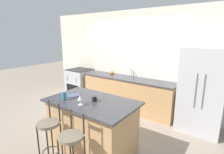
# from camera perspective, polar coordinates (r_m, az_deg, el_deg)

# --- Properties ---
(ground_plane) EXTENTS (18.00, 18.00, 0.00)m
(ground_plane) POSITION_cam_1_polar(r_m,az_deg,el_deg) (4.82, 2.68, -11.51)
(ground_plane) COLOR gray
(wall_back) EXTENTS (6.00, 0.07, 2.70)m
(wall_back) POSITION_cam_1_polar(r_m,az_deg,el_deg) (4.97, 6.90, 5.46)
(wall_back) COLOR beige
(wall_back) RESTS_ON ground_plane
(back_counter) EXTENTS (2.69, 0.62, 0.91)m
(back_counter) POSITION_cam_1_polar(r_m,az_deg,el_deg) (4.93, 4.96, -5.28)
(back_counter) COLOR tan
(back_counter) RESTS_ON ground_plane
(sink_faucet) EXTENTS (0.02, 0.13, 0.22)m
(sink_faucet) POSITION_cam_1_polar(r_m,az_deg,el_deg) (4.93, 6.20, 1.80)
(sink_faucet) COLOR #ADAFB5
(sink_faucet) RESTS_ON back_counter
(kitchen_island) EXTENTS (1.58, 0.96, 0.93)m
(kitchen_island) POSITION_cam_1_polar(r_m,az_deg,el_deg) (3.28, -6.50, -15.23)
(kitchen_island) COLOR tan
(kitchen_island) RESTS_ON ground_plane
(refrigerator) EXTENTS (0.86, 0.72, 1.81)m
(refrigerator) POSITION_cam_1_polar(r_m,az_deg,el_deg) (4.14, 27.27, -3.96)
(refrigerator) COLOR #BCBCC1
(refrigerator) RESTS_ON ground_plane
(oven_range) EXTENTS (0.73, 0.70, 0.94)m
(oven_range) POSITION_cam_1_polar(r_m,az_deg,el_deg) (5.94, -10.42, -1.98)
(oven_range) COLOR #B7B7BC
(oven_range) RESTS_ON ground_plane
(bar_stool_near) EXTENTS (0.34, 0.34, 1.03)m
(bar_stool_near) POSITION_cam_1_polar(r_m,az_deg,el_deg) (3.02, -19.74, -16.17)
(bar_stool_near) COLOR #332D28
(bar_stool_near) RESTS_ON ground_plane
(bar_stool_far) EXTENTS (0.34, 0.34, 1.03)m
(bar_stool_far) POSITION_cam_1_polar(r_m,az_deg,el_deg) (2.62, -12.99, -20.70)
(bar_stool_far) COLOR #332D28
(bar_stool_far) RESTS_ON ground_plane
(dinner_plate) EXTENTS (0.26, 0.26, 0.02)m
(dinner_plate) POSITION_cam_1_polar(r_m,az_deg,el_deg) (3.39, -12.44, -5.74)
(dinner_plate) COLOR #425170
(dinner_plate) RESTS_ON kitchen_island
(wine_glass) EXTENTS (0.08, 0.08, 0.17)m
(wine_glass) POSITION_cam_1_polar(r_m,az_deg,el_deg) (2.89, -10.37, -6.66)
(wine_glass) COLOR white
(wine_glass) RESTS_ON kitchen_island
(coffee_mug) EXTENTS (0.12, 0.09, 0.09)m
(coffee_mug) POSITION_cam_1_polar(r_m,az_deg,el_deg) (3.04, -5.80, -7.08)
(coffee_mug) COLOR #232326
(coffee_mug) RESTS_ON kitchen_island
(tumbler_cup) EXTENTS (0.07, 0.07, 0.15)m
(tumbler_cup) POSITION_cam_1_polar(r_m,az_deg,el_deg) (3.18, -15.39, -5.98)
(tumbler_cup) COLOR teal
(tumbler_cup) RESTS_ON kitchen_island
(pumpkin_decoration) EXTENTS (0.12, 0.12, 0.12)m
(pumpkin_decoration) POSITION_cam_1_polar(r_m,az_deg,el_deg) (5.17, 0.03, 1.41)
(pumpkin_decoration) COLOR orange
(pumpkin_decoration) RESTS_ON back_counter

